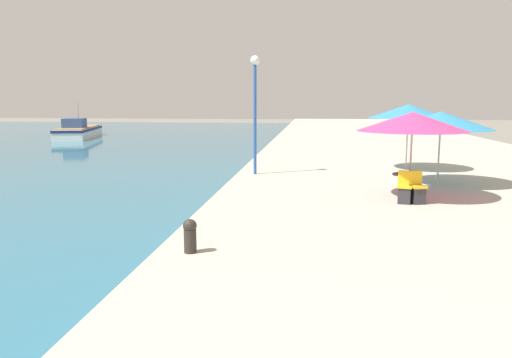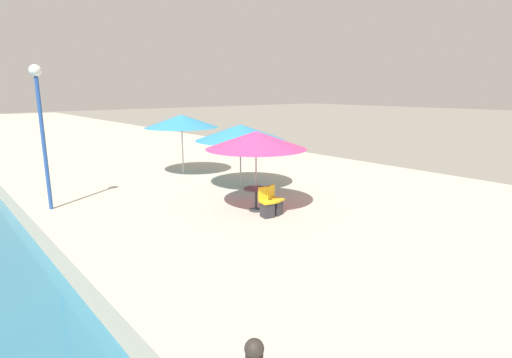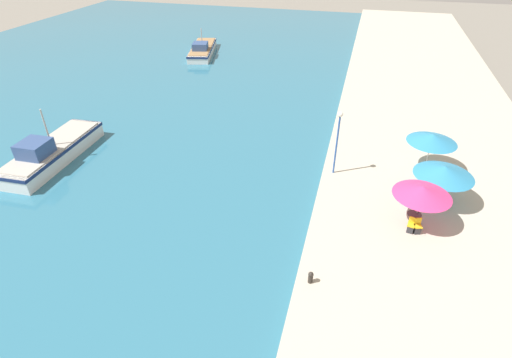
# 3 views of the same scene
# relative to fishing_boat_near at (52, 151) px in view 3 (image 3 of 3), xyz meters

# --- Properties ---
(water_basin) EXTENTS (56.00, 90.00, 0.04)m
(water_basin) POSITION_rel_fishing_boat_near_xyz_m (-7.95, 18.67, -0.84)
(water_basin) COLOR #2D6B84
(water_basin) RESTS_ON ground_plane
(quay_promenade) EXTENTS (16.00, 90.00, 0.72)m
(quay_promenade) POSITION_rel_fishing_boat_near_xyz_m (28.05, 18.67, -0.50)
(quay_promenade) COLOR #BCB29E
(quay_promenade) RESTS_ON ground_plane
(fishing_boat_near) EXTENTS (3.13, 9.39, 4.14)m
(fishing_boat_near) POSITION_rel_fishing_boat_near_xyz_m (0.00, 0.00, 0.00)
(fishing_boat_near) COLOR white
(fishing_boat_near) RESTS_ON water_basin
(fishing_boat_mid) EXTENTS (4.90, 9.96, 3.34)m
(fishing_boat_mid) POSITION_rel_fishing_boat_near_xyz_m (0.40, 29.52, -0.15)
(fishing_boat_mid) COLOR white
(fishing_boat_mid) RESTS_ON water_basin
(cafe_umbrella_pink) EXTENTS (3.20, 3.20, 2.54)m
(cafe_umbrella_pink) POSITION_rel_fishing_boat_near_xyz_m (25.91, -1.53, 2.12)
(cafe_umbrella_pink) COLOR #B7B7B7
(cafe_umbrella_pink) RESTS_ON quay_promenade
(cafe_umbrella_white) EXTENTS (3.51, 3.51, 2.50)m
(cafe_umbrella_white) POSITION_rel_fishing_boat_near_xyz_m (27.34, 1.11, 2.06)
(cafe_umbrella_white) COLOR #B7B7B7
(cafe_umbrella_white) RESTS_ON quay_promenade
(cafe_umbrella_striped) EXTENTS (3.31, 3.31, 2.72)m
(cafe_umbrella_striped) POSITION_rel_fishing_boat_near_xyz_m (26.94, 4.92, 2.29)
(cafe_umbrella_striped) COLOR #B7B7B7
(cafe_umbrella_striped) RESTS_ON quay_promenade
(cafe_table) EXTENTS (0.80, 0.80, 0.74)m
(cafe_table) POSITION_rel_fishing_boat_near_xyz_m (25.77, -1.68, 0.40)
(cafe_table) COLOR #333338
(cafe_table) RESTS_ON quay_promenade
(cafe_chair_left) EXTENTS (0.48, 0.51, 0.91)m
(cafe_chair_left) POSITION_rel_fishing_boat_near_xyz_m (25.62, -2.39, 0.19)
(cafe_chair_left) COLOR #2D2D33
(cafe_chair_left) RESTS_ON quay_promenade
(cafe_chair_right) EXTENTS (0.50, 0.52, 0.91)m
(cafe_chair_right) POSITION_rel_fishing_boat_near_xyz_m (25.97, -2.38, 0.19)
(cafe_chair_right) COLOR #2D2D33
(cafe_chair_right) RESTS_ON quay_promenade
(mooring_bollard) EXTENTS (0.26, 0.26, 0.65)m
(mooring_bollard) POSITION_rel_fishing_boat_near_xyz_m (20.76, -7.59, 0.21)
(mooring_bollard) COLOR #2D2823
(mooring_bollard) RESTS_ON quay_promenade
(lamppost) EXTENTS (0.36, 0.36, 4.56)m
(lamppost) POSITION_rel_fishing_boat_near_xyz_m (20.78, 2.77, 2.96)
(lamppost) COLOR #28519E
(lamppost) RESTS_ON quay_promenade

